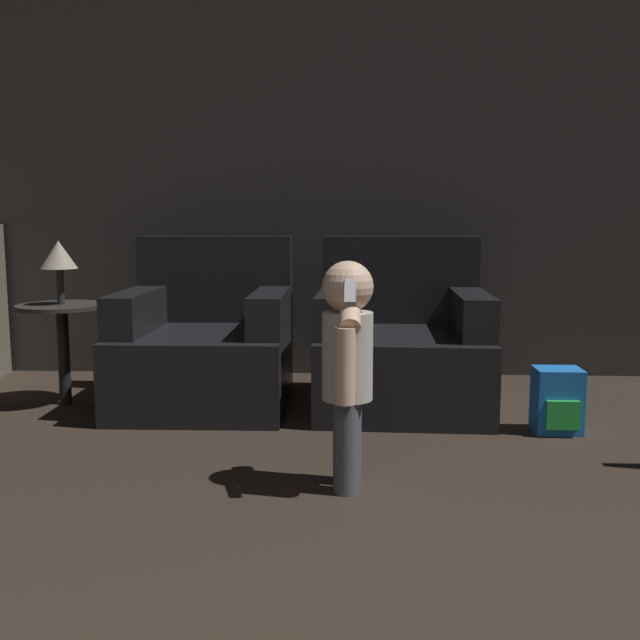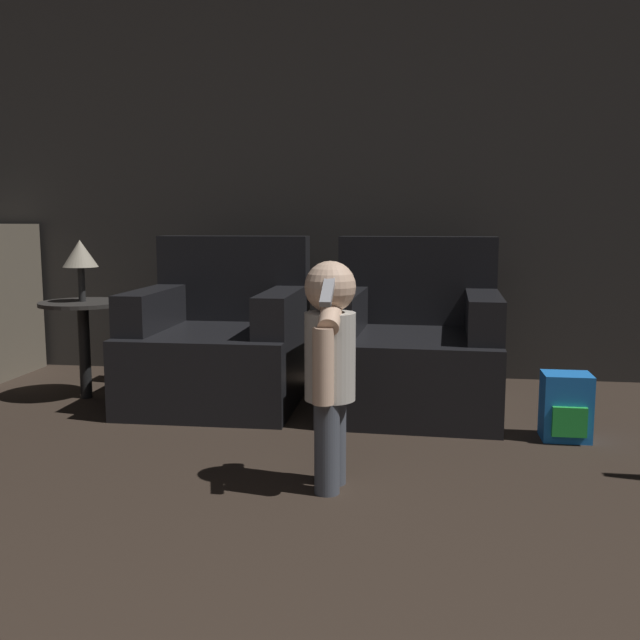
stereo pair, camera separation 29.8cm
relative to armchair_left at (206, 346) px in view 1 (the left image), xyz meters
name	(u,v)px [view 1 (the left image)]	position (x,y,z in m)	size (l,w,h in m)	color
wall_back	(350,158)	(0.73, 0.76, 1.01)	(8.40, 0.05, 2.60)	#33302D
armchair_left	(206,346)	(0.00, 0.00, 0.00)	(0.84, 0.89, 0.85)	black
armchair_right	(401,348)	(0.99, 0.00, 0.00)	(0.86, 0.91, 0.85)	black
person_toddler	(346,356)	(0.72, -1.16, 0.18)	(0.18, 0.32, 0.80)	#474C56
toy_backpack	(556,401)	(1.65, -0.45, -0.15)	(0.20, 0.18, 0.29)	blue
side_table	(61,322)	(-0.72, -0.06, 0.13)	(0.44, 0.44, 0.51)	black
lamp	(58,256)	(-0.72, -0.06, 0.46)	(0.18, 0.18, 0.32)	#262626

